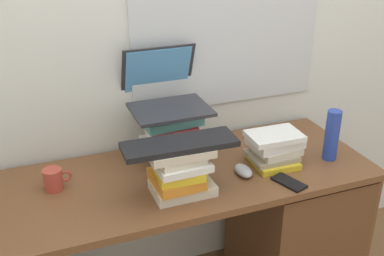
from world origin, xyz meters
The scene contains 11 objects.
wall_back centered at (0.00, 0.35, 1.30)m, with size 6.00×0.06×2.60m.
desk centered at (0.39, -0.02, 0.40)m, with size 1.52×0.60×0.73m.
book_stack_tall centered at (-0.03, 0.13, 0.85)m, with size 0.27×0.21×0.23m.
book_stack_keyboard_riser centered at (-0.09, -0.13, 0.83)m, with size 0.25×0.20×0.20m.
book_stack_side centered at (0.36, -0.05, 0.80)m, with size 0.23×0.19×0.14m.
laptop centered at (-0.03, 0.20, 1.02)m, with size 0.32×0.33×0.24m.
keyboard centered at (-0.09, -0.13, 0.94)m, with size 0.42×0.14×0.02m, color black.
computer_mouse centered at (0.20, -0.09, 0.75)m, with size 0.06×0.10×0.04m, color #A5A8AD.
mug centered at (-0.53, 0.07, 0.77)m, with size 0.11×0.07×0.09m.
water_bottle centered at (0.61, -0.10, 0.84)m, with size 0.06×0.06×0.22m, color #263FA5.
cell_phone centered at (0.34, -0.22, 0.74)m, with size 0.07×0.14×0.01m, color black.
Camera 1 is at (-0.60, -1.58, 1.72)m, focal length 44.52 mm.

